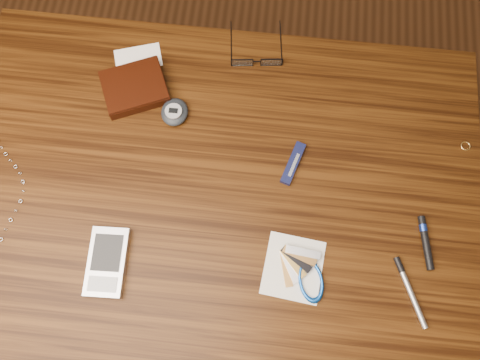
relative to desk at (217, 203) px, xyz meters
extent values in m
plane|color=#472814|center=(0.00, 0.00, -0.65)|extent=(3.80, 3.80, 0.00)
cube|color=#381D09|center=(0.00, 0.00, 0.08)|extent=(1.00, 0.70, 0.03)
cylinder|color=#4C2814|center=(-0.45, -0.30, -0.29)|extent=(0.05, 0.05, 0.71)
cylinder|color=#4C2814|center=(-0.45, 0.30, -0.29)|extent=(0.05, 0.05, 0.71)
cylinder|color=#4C2814|center=(0.45, 0.30, -0.29)|extent=(0.05, 0.05, 0.71)
cube|color=black|center=(-0.18, 0.19, 0.11)|extent=(0.15, 0.14, 0.02)
cube|color=black|center=(-0.18, 0.19, 0.13)|extent=(0.15, 0.14, 0.00)
cube|color=white|center=(-0.19, 0.26, 0.10)|extent=(0.11, 0.08, 0.00)
cube|color=black|center=(0.02, 0.27, 0.11)|extent=(0.04, 0.01, 0.02)
cube|color=silver|center=(0.02, 0.27, 0.11)|extent=(0.04, 0.01, 0.02)
cylinder|color=black|center=(0.00, 0.32, 0.10)|extent=(0.02, 0.11, 0.00)
cube|color=black|center=(0.08, 0.27, 0.11)|extent=(0.04, 0.01, 0.02)
cube|color=silver|center=(0.08, 0.27, 0.11)|extent=(0.04, 0.01, 0.02)
cylinder|color=black|center=(0.10, 0.33, 0.10)|extent=(0.02, 0.11, 0.00)
cube|color=black|center=(0.05, 0.27, 0.12)|extent=(0.01, 0.00, 0.00)
torus|color=#E6B862|center=(0.47, 0.14, 0.10)|extent=(0.02, 0.02, 0.00)
torus|color=silver|center=(-0.37, -0.14, 0.10)|extent=(0.01, 0.01, 0.00)
torus|color=silver|center=(-0.37, -0.12, 0.10)|extent=(0.01, 0.01, 0.01)
torus|color=silver|center=(-0.36, -0.10, 0.10)|extent=(0.01, 0.01, 0.00)
torus|color=silver|center=(-0.36, -0.08, 0.10)|extent=(0.01, 0.00, 0.01)
torus|color=silver|center=(-0.35, -0.06, 0.10)|extent=(0.01, 0.01, 0.00)
torus|color=silver|center=(-0.35, -0.04, 0.10)|extent=(0.01, 0.00, 0.01)
torus|color=silver|center=(-0.36, -0.03, 0.10)|extent=(0.01, 0.01, 0.00)
torus|color=silver|center=(-0.37, -0.01, 0.10)|extent=(0.01, 0.01, 0.01)
torus|color=silver|center=(-0.38, 0.00, 0.10)|extent=(0.01, 0.01, 0.00)
torus|color=silver|center=(-0.39, 0.01, 0.10)|extent=(0.01, 0.01, 0.01)
torus|color=silver|center=(-0.40, 0.02, 0.10)|extent=(0.01, 0.01, 0.00)
torus|color=silver|center=(-0.42, 0.04, 0.10)|extent=(0.01, 0.00, 0.01)
cube|color=#B0B0B5|center=(-0.17, -0.16, 0.11)|extent=(0.07, 0.12, 0.02)
cube|color=black|center=(-0.17, -0.14, 0.12)|extent=(0.05, 0.07, 0.00)
cube|color=#AAADB2|center=(-0.17, -0.20, 0.12)|extent=(0.05, 0.03, 0.00)
ellipsoid|color=black|center=(-0.10, 0.14, 0.11)|extent=(0.05, 0.06, 0.02)
cylinder|color=#919497|center=(-0.10, 0.14, 0.12)|extent=(0.03, 0.03, 0.00)
cube|color=black|center=(-0.10, 0.14, 0.13)|extent=(0.02, 0.01, 0.00)
cube|color=white|center=(0.16, -0.13, 0.10)|extent=(0.11, 0.12, 0.00)
torus|color=blue|center=(0.19, -0.15, 0.11)|extent=(0.08, 0.08, 0.01)
cube|color=olive|center=(0.15, -0.13, 0.11)|extent=(0.03, 0.06, 0.00)
cube|color=silver|center=(0.15, -0.13, 0.11)|extent=(0.04, 0.06, 0.00)
cube|color=#A6803B|center=(0.16, -0.12, 0.11)|extent=(0.05, 0.05, 0.00)
cube|color=black|center=(0.16, -0.12, 0.11)|extent=(0.06, 0.05, 0.00)
cube|color=olive|center=(0.17, -0.11, 0.11)|extent=(0.06, 0.03, 0.00)
cube|color=silver|center=(0.17, -0.10, 0.12)|extent=(0.06, 0.02, 0.00)
cube|color=#0D153A|center=(0.14, 0.06, 0.11)|extent=(0.04, 0.09, 0.01)
cube|color=silver|center=(0.14, 0.06, 0.11)|extent=(0.02, 0.05, 0.00)
cylinder|color=#ACADB1|center=(0.36, -0.15, 0.11)|extent=(0.06, 0.12, 0.01)
cylinder|color=black|center=(0.34, -0.11, 0.11)|extent=(0.02, 0.03, 0.01)
cylinder|color=black|center=(0.39, -0.06, 0.11)|extent=(0.03, 0.10, 0.01)
cylinder|color=#1C37A7|center=(0.39, -0.04, 0.11)|extent=(0.02, 0.01, 0.01)
camera|label=1|loc=(0.08, -0.25, 0.94)|focal=35.00mm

